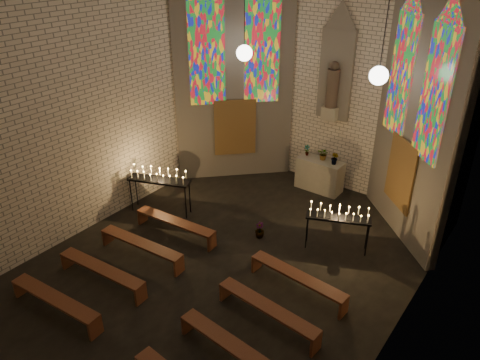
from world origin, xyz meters
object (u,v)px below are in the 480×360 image
at_px(aisle_flower_pot, 260,230).
at_px(votive_stand_left, 159,177).
at_px(altar, 320,175).
at_px(votive_stand_right, 339,215).

distance_m(aisle_flower_pot, votive_stand_left, 3.17).
relative_size(altar, aisle_flower_pot, 3.21).
distance_m(votive_stand_left, votive_stand_right, 5.00).
distance_m(altar, votive_stand_left, 4.92).
relative_size(aisle_flower_pot, votive_stand_right, 0.27).
bearing_deg(altar, votive_stand_right, -54.12).
bearing_deg(votive_stand_right, altar, 102.13).
distance_m(altar, aisle_flower_pot, 3.25).
height_order(altar, aisle_flower_pot, altar).
bearing_deg(aisle_flower_pot, votive_stand_right, 21.80).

